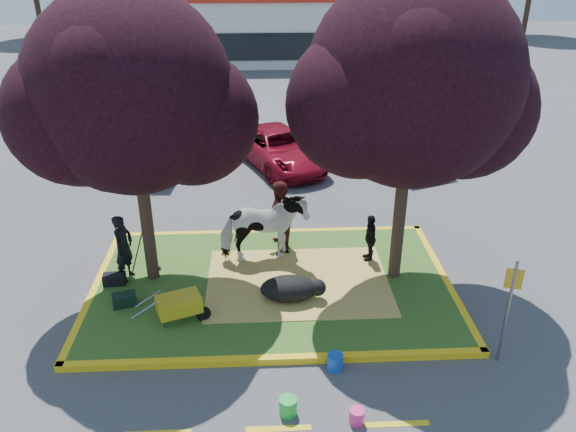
{
  "coord_description": "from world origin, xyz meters",
  "views": [
    {
      "loc": [
        -0.18,
        -10.99,
        7.35
      ],
      "look_at": [
        0.39,
        0.5,
        1.62
      ],
      "focal_mm": 35.0,
      "sensor_mm": 36.0,
      "label": 1
    }
  ],
  "objects_px": {
    "sign_post": "(509,302)",
    "car_silver": "(159,153)",
    "cow": "(263,229)",
    "handler": "(124,248)",
    "bucket_blue": "(335,362)",
    "wheelbarrow": "(179,304)",
    "car_black": "(98,145)",
    "bucket_green": "(288,406)",
    "calf": "(289,288)",
    "bucket_pink": "(357,416)"
  },
  "relations": [
    {
      "from": "sign_post",
      "to": "car_silver",
      "type": "xyz_separation_m",
      "value": [
        -8.05,
        10.37,
        -0.73
      ]
    },
    {
      "from": "sign_post",
      "to": "cow",
      "type": "bearing_deg",
      "value": 158.3
    },
    {
      "from": "handler",
      "to": "bucket_blue",
      "type": "distance_m",
      "value": 5.59
    },
    {
      "from": "sign_post",
      "to": "wheelbarrow",
      "type": "bearing_deg",
      "value": -174.24
    },
    {
      "from": "cow",
      "to": "bucket_blue",
      "type": "distance_m",
      "value": 4.12
    },
    {
      "from": "car_black",
      "to": "sign_post",
      "type": "bearing_deg",
      "value": -52.6
    },
    {
      "from": "bucket_green",
      "to": "car_black",
      "type": "bearing_deg",
      "value": 116.79
    },
    {
      "from": "handler",
      "to": "wheelbarrow",
      "type": "relative_size",
      "value": 1.02
    },
    {
      "from": "cow",
      "to": "sign_post",
      "type": "distance_m",
      "value": 5.82
    },
    {
      "from": "car_black",
      "to": "calf",
      "type": "bearing_deg",
      "value": -60.42
    },
    {
      "from": "calf",
      "to": "bucket_pink",
      "type": "xyz_separation_m",
      "value": [
        0.96,
        -3.45,
        -0.29
      ]
    },
    {
      "from": "bucket_green",
      "to": "bucket_pink",
      "type": "xyz_separation_m",
      "value": [
        1.14,
        -0.25,
        -0.03
      ]
    },
    {
      "from": "car_silver",
      "to": "calf",
      "type": "bearing_deg",
      "value": 118.63
    },
    {
      "from": "bucket_green",
      "to": "bucket_blue",
      "type": "xyz_separation_m",
      "value": [
        0.94,
        1.08,
        0.0
      ]
    },
    {
      "from": "cow",
      "to": "bucket_blue",
      "type": "relative_size",
      "value": 6.34
    },
    {
      "from": "cow",
      "to": "bucket_green",
      "type": "bearing_deg",
      "value": 174.45
    },
    {
      "from": "car_black",
      "to": "bucket_pink",
      "type": "bearing_deg",
      "value": -65.14
    },
    {
      "from": "bucket_green",
      "to": "sign_post",
      "type": "bearing_deg",
      "value": 15.91
    },
    {
      "from": "calf",
      "to": "bucket_blue",
      "type": "bearing_deg",
      "value": -70.71
    },
    {
      "from": "calf",
      "to": "bucket_blue",
      "type": "height_order",
      "value": "calf"
    },
    {
      "from": "car_black",
      "to": "car_silver",
      "type": "relative_size",
      "value": 1.05
    },
    {
      "from": "handler",
      "to": "car_black",
      "type": "bearing_deg",
      "value": 38.67
    },
    {
      "from": "sign_post",
      "to": "bucket_pink",
      "type": "relative_size",
      "value": 7.91
    },
    {
      "from": "handler",
      "to": "car_silver",
      "type": "height_order",
      "value": "handler"
    },
    {
      "from": "calf",
      "to": "car_silver",
      "type": "distance_m",
      "value": 9.31
    },
    {
      "from": "bucket_blue",
      "to": "car_black",
      "type": "relative_size",
      "value": 0.08
    },
    {
      "from": "cow",
      "to": "sign_post",
      "type": "relative_size",
      "value": 0.95
    },
    {
      "from": "cow",
      "to": "bucket_green",
      "type": "distance_m",
      "value": 4.97
    },
    {
      "from": "wheelbarrow",
      "to": "bucket_green",
      "type": "height_order",
      "value": "wheelbarrow"
    },
    {
      "from": "handler",
      "to": "sign_post",
      "type": "height_order",
      "value": "sign_post"
    },
    {
      "from": "handler",
      "to": "sign_post",
      "type": "xyz_separation_m",
      "value": [
        7.7,
        -3.1,
        0.39
      ]
    },
    {
      "from": "handler",
      "to": "bucket_pink",
      "type": "xyz_separation_m",
      "value": [
        4.72,
        -4.53,
        -0.81
      ]
    },
    {
      "from": "bucket_green",
      "to": "bucket_blue",
      "type": "bearing_deg",
      "value": 48.79
    },
    {
      "from": "sign_post",
      "to": "bucket_green",
      "type": "xyz_separation_m",
      "value": [
        -4.12,
        -1.18,
        -1.18
      ]
    },
    {
      "from": "calf",
      "to": "car_silver",
      "type": "bearing_deg",
      "value": 115.81
    },
    {
      "from": "handler",
      "to": "bucket_green",
      "type": "relative_size",
      "value": 4.87
    },
    {
      "from": "cow",
      "to": "calf",
      "type": "height_order",
      "value": "cow"
    },
    {
      "from": "car_black",
      "to": "car_silver",
      "type": "bearing_deg",
      "value": -23.57
    },
    {
      "from": "cow",
      "to": "car_silver",
      "type": "height_order",
      "value": "cow"
    },
    {
      "from": "bucket_green",
      "to": "bucket_pink",
      "type": "height_order",
      "value": "bucket_green"
    },
    {
      "from": "bucket_blue",
      "to": "cow",
      "type": "bearing_deg",
      "value": 108.82
    },
    {
      "from": "bucket_blue",
      "to": "bucket_green",
      "type": "bearing_deg",
      "value": -131.21
    },
    {
      "from": "sign_post",
      "to": "bucket_pink",
      "type": "distance_m",
      "value": 3.52
    },
    {
      "from": "cow",
      "to": "calf",
      "type": "distance_m",
      "value": 1.87
    },
    {
      "from": "sign_post",
      "to": "car_black",
      "type": "bearing_deg",
      "value": 150.82
    },
    {
      "from": "wheelbarrow",
      "to": "bucket_green",
      "type": "distance_m",
      "value": 3.32
    },
    {
      "from": "handler",
      "to": "wheelbarrow",
      "type": "bearing_deg",
      "value": -119.78
    },
    {
      "from": "bucket_green",
      "to": "calf",
      "type": "bearing_deg",
      "value": 86.7
    },
    {
      "from": "cow",
      "to": "bucket_blue",
      "type": "height_order",
      "value": "cow"
    },
    {
      "from": "cow",
      "to": "car_black",
      "type": "relative_size",
      "value": 0.54
    }
  ]
}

